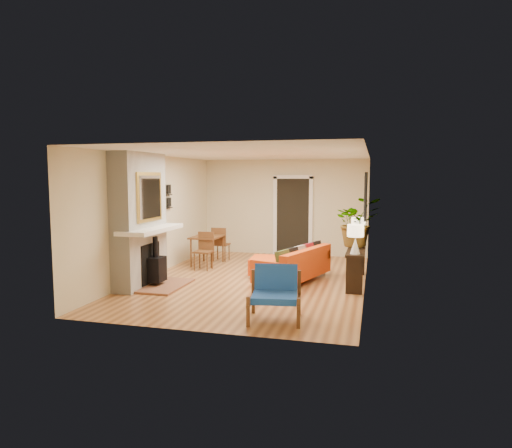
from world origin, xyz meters
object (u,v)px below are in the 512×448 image
object	(u,v)px
sofa	(296,265)
ottoman	(269,265)
blue_chair	(275,290)
houseplant	(357,222)
console_table	(356,255)
lamp_near	(355,236)
lamp_far	(358,227)
dining_table	(210,242)

from	to	relation	value
sofa	ottoman	distance (m)	0.76
blue_chair	houseplant	distance (m)	3.09
console_table	houseplant	xyz separation A→B (m)	(-0.01, 0.20, 0.65)
lamp_near	lamp_far	xyz separation A→B (m)	(0.00, 1.49, 0.00)
lamp_near	dining_table	bearing A→B (deg)	152.28
ottoman	lamp_far	xyz separation A→B (m)	(1.85, 0.50, 0.83)
lamp_near	houseplant	distance (m)	0.93
dining_table	lamp_near	size ratio (longest dim) A/B	2.95
dining_table	sofa	bearing A→B (deg)	-28.05
dining_table	lamp_far	bearing A→B (deg)	-5.85
console_table	lamp_far	size ratio (longest dim) A/B	3.43
ottoman	console_table	bearing A→B (deg)	-8.37
ottoman	console_table	world-z (taller)	console_table
sofa	blue_chair	size ratio (longest dim) A/B	2.40
lamp_near	houseplant	bearing A→B (deg)	90.62
lamp_near	blue_chair	bearing A→B (deg)	-120.33
blue_chair	lamp_near	world-z (taller)	lamp_near
console_table	blue_chair	bearing A→B (deg)	-112.88
blue_chair	console_table	distance (m)	2.82
lamp_far	houseplant	size ratio (longest dim) A/B	0.54
ottoman	console_table	size ratio (longest dim) A/B	0.45
lamp_near	console_table	bearing A→B (deg)	90.00
ottoman	lamp_far	distance (m)	2.09
ottoman	houseplant	world-z (taller)	houseplant
console_table	lamp_near	distance (m)	0.87
houseplant	dining_table	bearing A→B (deg)	165.12
dining_table	houseplant	xyz separation A→B (m)	(3.51, -0.93, 0.66)
console_table	ottoman	bearing A→B (deg)	171.63
houseplant	sofa	bearing A→B (deg)	-165.51
sofa	dining_table	bearing A→B (deg)	151.95
blue_chair	console_table	bearing A→B (deg)	67.12
ottoman	houseplant	distance (m)	2.09
houseplant	lamp_near	bearing A→B (deg)	-89.38
console_table	lamp_far	distance (m)	0.91
sofa	ottoman	xyz separation A→B (m)	(-0.65, 0.38, -0.10)
lamp_far	houseplant	bearing A→B (deg)	-91.00
ottoman	blue_chair	world-z (taller)	blue_chair
lamp_far	houseplant	xyz separation A→B (m)	(-0.01, -0.57, 0.16)
sofa	ottoman	bearing A→B (deg)	149.51
ottoman	dining_table	bearing A→B (deg)	152.92
lamp_near	lamp_far	size ratio (longest dim) A/B	1.00
lamp_far	houseplant	distance (m)	0.60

